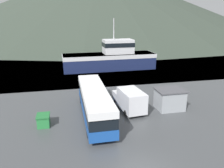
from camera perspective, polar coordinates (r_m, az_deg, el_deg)
water_surface at (r=151.92m, az=-10.53°, el=13.00°), size 240.00×240.00×0.00m
hill_backdrop at (r=155.31m, az=-3.44°, el=20.87°), size 205.46×205.46×40.78m
tour_bus at (r=23.41m, az=-4.63°, el=-4.50°), size 2.54×12.01×3.12m
delivery_van at (r=25.13m, az=4.61°, el=-4.00°), size 2.76×5.75×2.54m
fishing_boat at (r=44.97m, az=-0.35°, el=6.86°), size 18.84×5.58×10.09m
storage_bin at (r=22.87m, az=-17.46°, el=-9.03°), size 1.25×1.54×1.18m
dock_kiosk at (r=26.35m, az=14.82°, el=-3.80°), size 3.26×2.74×2.40m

